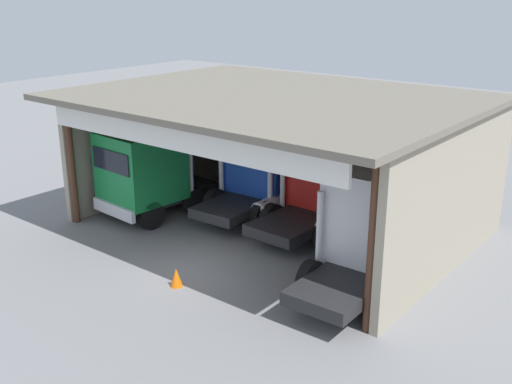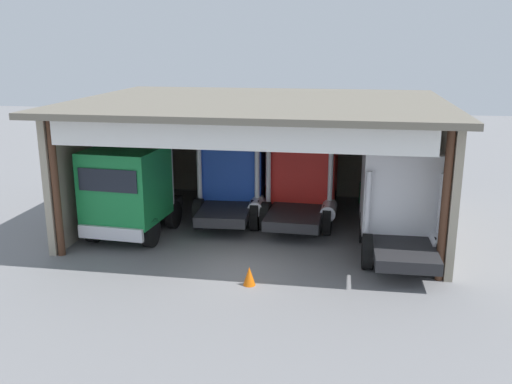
{
  "view_description": "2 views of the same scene",
  "coord_description": "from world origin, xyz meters",
  "px_view_note": "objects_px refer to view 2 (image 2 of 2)",
  "views": [
    {
      "loc": [
        12.1,
        -11.98,
        8.13
      ],
      "look_at": [
        0.0,
        3.16,
        1.6
      ],
      "focal_mm": 42.77,
      "sensor_mm": 36.0,
      "label": 1
    },
    {
      "loc": [
        3.18,
        -15.77,
        6.77
      ],
      "look_at": [
        0.0,
        3.16,
        1.6
      ],
      "focal_mm": 39.32,
      "sensor_mm": 36.0,
      "label": 2
    }
  ],
  "objects_px": {
    "truck_green_center_right_bay": "(129,190)",
    "truck_white_right_bay": "(401,199)",
    "traffic_cone": "(249,276)",
    "tool_cart": "(379,197)",
    "oil_drum": "(366,193)",
    "truck_blue_center_bay": "(233,171)",
    "truck_red_left_bay": "(303,172)"
  },
  "relations": [
    {
      "from": "truck_blue_center_bay",
      "to": "truck_red_left_bay",
      "type": "xyz_separation_m",
      "value": [
        2.72,
        0.12,
        0.01
      ]
    },
    {
      "from": "tool_cart",
      "to": "traffic_cone",
      "type": "distance_m",
      "value": 9.32
    },
    {
      "from": "truck_green_center_right_bay",
      "to": "oil_drum",
      "type": "relative_size",
      "value": 5.03
    },
    {
      "from": "truck_green_center_right_bay",
      "to": "truck_blue_center_bay",
      "type": "xyz_separation_m",
      "value": [
        3.12,
        2.96,
        0.14
      ]
    },
    {
      "from": "truck_green_center_right_bay",
      "to": "truck_red_left_bay",
      "type": "xyz_separation_m",
      "value": [
        5.84,
        3.07,
        0.15
      ]
    },
    {
      "from": "truck_white_right_bay",
      "to": "traffic_cone",
      "type": "relative_size",
      "value": 8.74
    },
    {
      "from": "truck_blue_center_bay",
      "to": "oil_drum",
      "type": "relative_size",
      "value": 5.47
    },
    {
      "from": "truck_red_left_bay",
      "to": "tool_cart",
      "type": "bearing_deg",
      "value": 35.44
    },
    {
      "from": "tool_cart",
      "to": "traffic_cone",
      "type": "height_order",
      "value": "tool_cart"
    },
    {
      "from": "truck_blue_center_bay",
      "to": "truck_white_right_bay",
      "type": "xyz_separation_m",
      "value": [
        6.17,
        -2.86,
        -0.05
      ]
    },
    {
      "from": "truck_red_left_bay",
      "to": "tool_cart",
      "type": "relative_size",
      "value": 4.94
    },
    {
      "from": "truck_white_right_bay",
      "to": "tool_cart",
      "type": "relative_size",
      "value": 4.89
    },
    {
      "from": "truck_green_center_right_bay",
      "to": "traffic_cone",
      "type": "relative_size",
      "value": 8.06
    },
    {
      "from": "tool_cart",
      "to": "traffic_cone",
      "type": "relative_size",
      "value": 1.79
    },
    {
      "from": "traffic_cone",
      "to": "truck_white_right_bay",
      "type": "bearing_deg",
      "value": 37.88
    },
    {
      "from": "oil_drum",
      "to": "traffic_cone",
      "type": "relative_size",
      "value": 1.6
    },
    {
      "from": "truck_white_right_bay",
      "to": "truck_blue_center_bay",
      "type": "bearing_deg",
      "value": 154.01
    },
    {
      "from": "truck_green_center_right_bay",
      "to": "truck_white_right_bay",
      "type": "relative_size",
      "value": 0.92
    },
    {
      "from": "truck_green_center_right_bay",
      "to": "traffic_cone",
      "type": "distance_m",
      "value": 6.09
    },
    {
      "from": "truck_blue_center_bay",
      "to": "tool_cart",
      "type": "xyz_separation_m",
      "value": [
        5.75,
        2.14,
        -1.38
      ]
    },
    {
      "from": "truck_green_center_right_bay",
      "to": "oil_drum",
      "type": "height_order",
      "value": "truck_green_center_right_bay"
    },
    {
      "from": "truck_blue_center_bay",
      "to": "tool_cart",
      "type": "bearing_deg",
      "value": 17.18
    },
    {
      "from": "truck_blue_center_bay",
      "to": "traffic_cone",
      "type": "bearing_deg",
      "value": -77.45
    },
    {
      "from": "truck_blue_center_bay",
      "to": "oil_drum",
      "type": "distance_m",
      "value": 6.17
    },
    {
      "from": "oil_drum",
      "to": "traffic_cone",
      "type": "height_order",
      "value": "oil_drum"
    },
    {
      "from": "truck_white_right_bay",
      "to": "oil_drum",
      "type": "distance_m",
      "value": 6.01
    },
    {
      "from": "traffic_cone",
      "to": "tool_cart",
      "type": "bearing_deg",
      "value": 64.69
    },
    {
      "from": "truck_blue_center_bay",
      "to": "truck_red_left_bay",
      "type": "relative_size",
      "value": 0.99
    },
    {
      "from": "truck_white_right_bay",
      "to": "truck_red_left_bay",
      "type": "bearing_deg",
      "value": 138.11
    },
    {
      "from": "truck_white_right_bay",
      "to": "oil_drum",
      "type": "bearing_deg",
      "value": 97.95
    },
    {
      "from": "truck_white_right_bay",
      "to": "tool_cart",
      "type": "distance_m",
      "value": 5.19
    },
    {
      "from": "truck_green_center_right_bay",
      "to": "oil_drum",
      "type": "distance_m",
      "value": 10.3
    }
  ]
}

